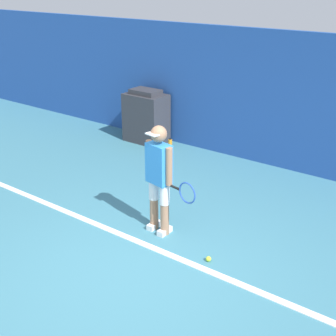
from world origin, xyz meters
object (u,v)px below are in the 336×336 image
(covered_chair, at_px, (146,117))
(water_bottle, at_px, (170,144))
(tennis_player, at_px, (160,175))
(tennis_ball, at_px, (208,259))

(covered_chair, height_order, water_bottle, covered_chair)
(tennis_player, distance_m, covered_chair, 3.86)
(tennis_ball, height_order, water_bottle, water_bottle)
(tennis_player, distance_m, tennis_ball, 1.27)
(water_bottle, bearing_deg, tennis_player, -55.75)
(tennis_player, relative_size, tennis_ball, 22.74)
(tennis_player, height_order, tennis_ball, tennis_player)
(water_bottle, bearing_deg, tennis_ball, -46.63)
(tennis_ball, xyz_separation_m, covered_chair, (-3.53, 3.08, 0.51))
(tennis_ball, bearing_deg, tennis_player, 166.60)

